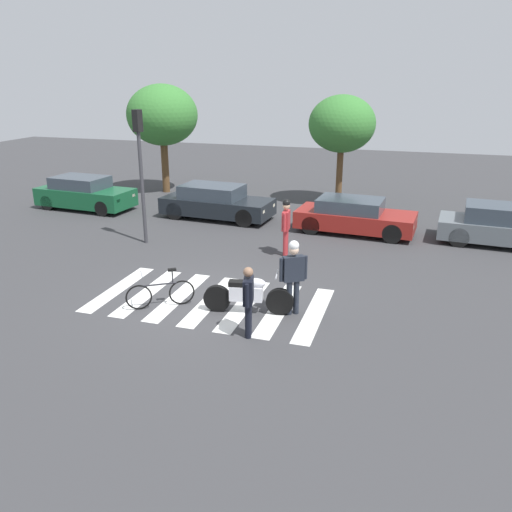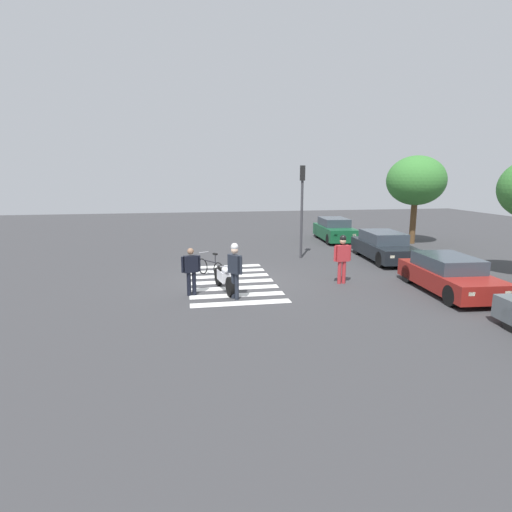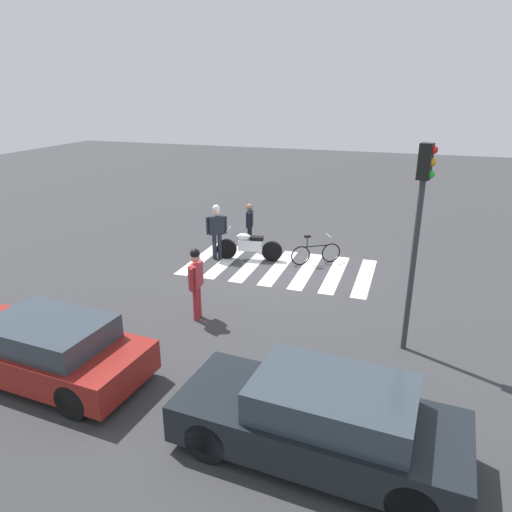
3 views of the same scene
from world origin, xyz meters
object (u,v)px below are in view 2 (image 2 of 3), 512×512
(leaning_bicycle, at_px, (211,267))
(traffic_light_pole, at_px, (302,197))
(officer_on_foot, at_px, (191,269))
(car_black_suv, at_px, (384,246))
(pedestrian_bystander, at_px, (342,255))
(officer_by_motorcycle, at_px, (235,267))
(car_maroon_wagon, at_px, (449,275))
(car_green_compact, at_px, (334,230))
(police_motorcycle, at_px, (224,278))

(leaning_bicycle, xyz_separation_m, traffic_light_pole, (-2.96, 4.61, 2.60))
(officer_on_foot, distance_m, traffic_light_pole, 7.99)
(officer_on_foot, bearing_deg, car_black_suv, 115.47)
(pedestrian_bystander, bearing_deg, officer_by_motorcycle, -73.49)
(car_maroon_wagon, bearing_deg, traffic_light_pole, -153.25)
(officer_by_motorcycle, distance_m, car_black_suv, 9.28)
(leaning_bicycle, height_order, traffic_light_pole, traffic_light_pole)
(car_green_compact, xyz_separation_m, traffic_light_pole, (4.82, -3.53, 2.30))
(officer_by_motorcycle, bearing_deg, police_motorcycle, -165.89)
(car_green_compact, distance_m, car_maroon_wagon, 11.50)
(pedestrian_bystander, bearing_deg, traffic_light_pole, -178.20)
(officer_by_motorcycle, distance_m, pedestrian_bystander, 4.35)
(officer_by_motorcycle, xyz_separation_m, car_maroon_wagon, (0.51, 7.39, -0.47))
(police_motorcycle, xyz_separation_m, car_black_suv, (-3.99, 8.04, 0.18))
(car_green_compact, bearing_deg, car_maroon_wagon, -0.81)
(car_maroon_wagon, bearing_deg, officer_by_motorcycle, -93.96)
(car_green_compact, relative_size, traffic_light_pole, 0.96)
(car_black_suv, height_order, traffic_light_pole, traffic_light_pole)
(pedestrian_bystander, distance_m, car_maroon_wagon, 3.68)
(car_green_compact, xyz_separation_m, car_black_suv, (5.95, 0.23, -0.02))
(police_motorcycle, relative_size, traffic_light_pole, 0.49)
(officer_by_motorcycle, height_order, pedestrian_bystander, officer_by_motorcycle)
(leaning_bicycle, distance_m, traffic_light_pole, 6.06)
(leaning_bicycle, relative_size, pedestrian_bystander, 0.78)
(police_motorcycle, bearing_deg, officer_on_foot, -71.29)
(officer_on_foot, bearing_deg, officer_by_motorcycle, 64.67)
(police_motorcycle, bearing_deg, leaning_bicycle, -171.50)
(car_black_suv, relative_size, traffic_light_pole, 1.02)
(pedestrian_bystander, relative_size, traffic_light_pole, 0.41)
(pedestrian_bystander, bearing_deg, car_black_suv, 136.45)
(car_green_compact, height_order, car_black_suv, car_green_compact)
(officer_on_foot, xyz_separation_m, officer_by_motorcycle, (0.66, 1.40, 0.17))
(pedestrian_bystander, distance_m, car_green_compact, 10.32)
(officer_by_motorcycle, bearing_deg, car_green_compact, 145.51)
(officer_by_motorcycle, bearing_deg, officer_on_foot, -115.33)
(police_motorcycle, distance_m, car_green_compact, 12.64)
(leaning_bicycle, relative_size, officer_by_motorcycle, 0.77)
(officer_on_foot, height_order, traffic_light_pole, traffic_light_pole)
(leaning_bicycle, relative_size, officer_on_foot, 0.89)
(car_maroon_wagon, bearing_deg, car_green_compact, 179.19)
(car_black_suv, distance_m, car_maroon_wagon, 5.56)
(police_motorcycle, height_order, leaning_bicycle, police_motorcycle)
(officer_on_foot, bearing_deg, traffic_light_pole, 135.48)
(officer_by_motorcycle, xyz_separation_m, car_black_suv, (-5.03, 7.78, -0.44))
(officer_on_foot, bearing_deg, car_maroon_wagon, 82.40)
(leaning_bicycle, bearing_deg, car_black_suv, 102.27)
(pedestrian_bystander, distance_m, car_black_suv, 5.25)
(officer_on_foot, distance_m, pedestrian_bystander, 5.60)
(car_black_suv, bearing_deg, leaning_bicycle, -77.73)
(police_motorcycle, xyz_separation_m, car_maroon_wagon, (1.56, 7.65, 0.15))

